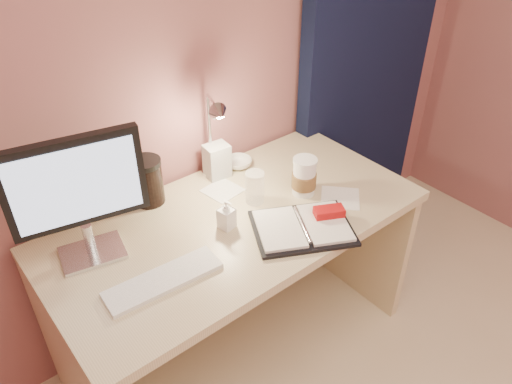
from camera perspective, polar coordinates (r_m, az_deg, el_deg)
room at (r=2.44m, az=11.58°, el=17.19°), size 3.50×3.50×3.50m
desk at (r=2.03m, az=-3.46°, el=-6.99°), size 1.40×0.70×0.73m
monitor at (r=1.61m, az=-19.79°, el=0.25°), size 0.42×0.19×0.45m
keyboard at (r=1.62m, az=-10.53°, el=-9.84°), size 0.38×0.14×0.02m
planner at (r=1.79m, az=5.57°, el=-3.87°), size 0.43×0.39×0.05m
paper_a at (r=1.96m, az=9.59°, el=-0.66°), size 0.21×0.21×0.00m
paper_b at (r=1.98m, az=-3.86°, el=0.19°), size 0.15×0.15×0.00m
coffee_cup at (r=1.93m, az=5.53°, el=1.68°), size 0.10×0.10×0.15m
clear_cup at (r=1.88m, az=-0.13°, el=0.55°), size 0.07×0.07×0.13m
bowl at (r=2.12m, az=-2.02°, el=3.35°), size 0.13×0.13×0.04m
lotion_bottle at (r=1.76m, az=-3.41°, el=-2.53°), size 0.06×0.06×0.12m
dark_jar at (r=1.92m, az=-12.28°, el=0.97°), size 0.12×0.12×0.16m
product_box at (r=2.03m, az=-4.48°, el=3.55°), size 0.10×0.08×0.14m
desk_lamp at (r=1.92m, az=-3.12°, el=7.25°), size 0.13×0.23×0.38m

